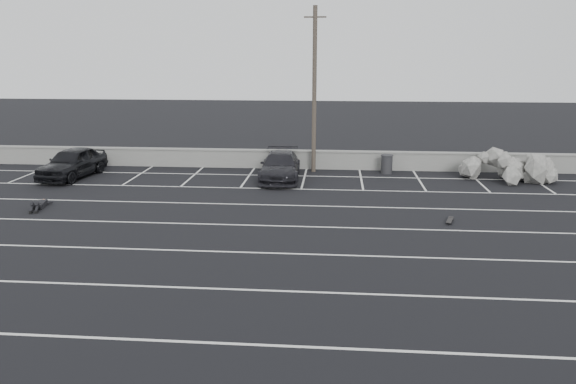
# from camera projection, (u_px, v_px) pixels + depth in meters

# --- Properties ---
(ground) EXTENTS (120.00, 120.00, 0.00)m
(ground) POSITION_uv_depth(u_px,v_px,m) (255.00, 253.00, 18.66)
(ground) COLOR black
(ground) RESTS_ON ground
(seawall) EXTENTS (50.00, 0.45, 1.06)m
(seawall) POSITION_uv_depth(u_px,v_px,m) (289.00, 159.00, 32.06)
(seawall) COLOR gray
(seawall) RESTS_ON ground
(stall_lines) EXTENTS (36.00, 20.05, 0.01)m
(stall_lines) POSITION_uv_depth(u_px,v_px,m) (268.00, 215.00, 22.92)
(stall_lines) COLOR silver
(stall_lines) RESTS_ON ground
(car_left) EXTENTS (2.43, 4.88, 1.60)m
(car_left) POSITION_uv_depth(u_px,v_px,m) (72.00, 163.00, 29.65)
(car_left) COLOR black
(car_left) RESTS_ON ground
(car_right) EXTENTS (2.15, 4.95, 1.42)m
(car_right) POSITION_uv_depth(u_px,v_px,m) (280.00, 166.00, 29.19)
(car_right) COLOR black
(car_right) RESTS_ON ground
(utility_pole) EXTENTS (1.18, 0.24, 8.85)m
(utility_pole) POSITION_uv_depth(u_px,v_px,m) (314.00, 90.00, 30.21)
(utility_pole) COLOR #4C4238
(utility_pole) RESTS_ON ground
(trash_bin) EXTENTS (0.73, 0.73, 1.03)m
(trash_bin) POSITION_uv_depth(u_px,v_px,m) (387.00, 164.00, 30.72)
(trash_bin) COLOR #29292C
(trash_bin) RESTS_ON ground
(riprap_pile) EXTENTS (5.04, 3.37, 1.11)m
(riprap_pile) POSITION_uv_depth(u_px,v_px,m) (517.00, 172.00, 29.00)
(riprap_pile) COLOR gray
(riprap_pile) RESTS_ON ground
(person) EXTENTS (1.77, 2.55, 0.44)m
(person) POSITION_uv_depth(u_px,v_px,m) (40.00, 202.00, 24.15)
(person) COLOR black
(person) RESTS_ON ground
(skateboard) EXTENTS (0.41, 0.78, 0.09)m
(skateboard) POSITION_uv_depth(u_px,v_px,m) (450.00, 221.00, 21.96)
(skateboard) COLOR black
(skateboard) RESTS_ON ground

